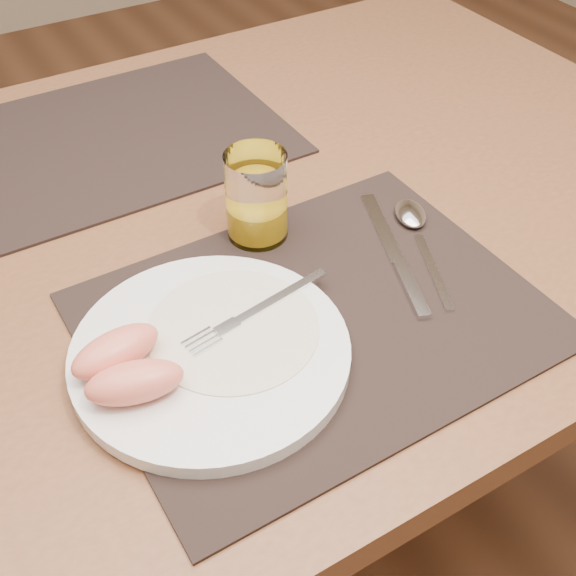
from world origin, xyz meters
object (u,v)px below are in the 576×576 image
Objects in this scene: juice_glass at (257,201)px; placemat_far at (115,138)px; plate at (211,353)px; spoon at (414,221)px; fork at (247,316)px; knife at (398,261)px; table at (207,267)px; placemat_near at (316,317)px.

placemat_far is at bearing 102.86° from juice_glass.
spoon is (0.30, 0.07, -0.00)m from plate.
juice_glass is (0.07, -0.29, 0.05)m from placemat_far.
plate is 0.05m from fork.
plate is 0.24m from knife.
table is 13.23× the size of juice_glass.
table is 0.24m from placemat_far.
juice_glass reaches higher than spoon.
juice_glass reaches higher than placemat_near.
placemat_near is 2.12× the size of knife.
fork is (-0.07, 0.02, 0.02)m from placemat_near.
fork is (-0.02, -0.42, 0.02)m from placemat_far.
table is 0.26m from knife.
plate is 1.54× the size of fork.
table is at bearing 118.84° from juice_glass.
fork is at bearing -102.84° from table.
knife reaches higher than table.
table is at bearing 77.16° from fork.
placemat_near is at bearing -16.01° from fork.
knife is at bearing 0.93° from fork.
placemat_near is 0.44m from placemat_far.
placemat_far is 0.44m from plate.
plate is at bearing -98.73° from placemat_far.
placemat_near is 0.08m from fork.
table is 7.60× the size of spoon.
juice_glass is at bearing -61.16° from table.
spoon reaches higher than placemat_near.
table is at bearing 126.75° from knife.
plate is at bearing -175.29° from knife.
knife reaches higher than placemat_near.
table is at bearing -82.85° from placemat_far.
placemat_near is at bearing -158.91° from spoon.
plate reaches higher than spoon.
fork reaches higher than spoon.
fork is at bearing -92.45° from placemat_far.
placemat_near is at bearing -83.26° from placemat_far.
fork is at bearing -122.96° from juice_glass.
plate is at bearing -161.11° from fork.
placemat_near is 2.44× the size of spoon.
knife is (0.15, -0.20, 0.09)m from table.
fork is 0.25m from spoon.
plate is at bearing -132.26° from juice_glass.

